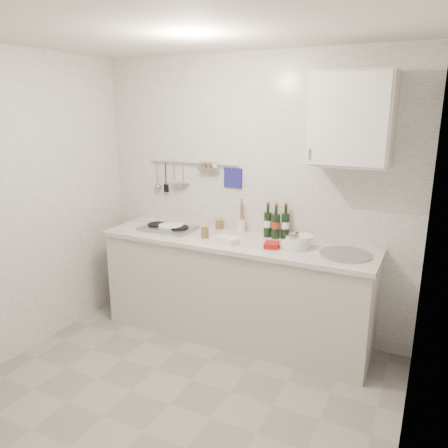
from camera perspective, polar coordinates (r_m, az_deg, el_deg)
name	(u,v)px	position (r m, az deg, el deg)	size (l,w,h in m)	color
floor	(169,404)	(3.38, -7.14, -22.25)	(3.00, 3.00, 0.00)	gray
ceiling	(155,22)	(2.73, -8.99, 24.59)	(3.00, 3.00, 0.00)	silver
back_wall	(249,196)	(4.00, 3.33, 3.63)	(3.00, 0.02, 2.50)	silver
wall_left	(3,211)	(3.83, -26.87, 1.52)	(0.02, 2.80, 2.50)	silver
wall_right	(419,273)	(2.35, 24.13, -5.91)	(0.02, 2.80, 2.50)	silver
counter	(236,291)	(3.99, 1.54, -8.73)	(2.44, 0.64, 0.96)	beige
wall_rail	(191,173)	(4.21, -4.35, 6.60)	(0.98, 0.09, 0.34)	#93969B
wall_cabinet	(352,119)	(3.49, 16.36, 12.99)	(0.60, 0.38, 0.70)	beige
plate_stack_hob	(170,227)	(4.14, -7.09, -0.44)	(0.26, 0.25, 0.05)	#5375BE
plate_stack_sink	(297,242)	(3.63, 9.56, -2.28)	(0.27, 0.25, 0.11)	white
wine_bottles	(276,221)	(3.85, 6.85, 0.43)	(0.23, 0.11, 0.31)	black
butter_dish	(227,240)	(3.69, 0.44, -2.14)	(0.20, 0.10, 0.06)	white
strawberry_punnet	(272,245)	(3.60, 6.25, -2.77)	(0.12, 0.12, 0.05)	red
utensil_crock	(241,224)	(4.02, 2.28, -0.03)	(0.08, 0.08, 0.32)	white
jar_a	(219,224)	(4.14, -0.64, 0.05)	(0.07, 0.07, 0.10)	brown
jar_b	(302,236)	(3.86, 10.12, -1.52)	(0.06, 0.06, 0.07)	brown
jar_c	(301,241)	(3.70, 10.05, -2.14)	(0.07, 0.07, 0.08)	brown
jar_d	(205,232)	(3.85, -2.51, -1.02)	(0.07, 0.07, 0.11)	brown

